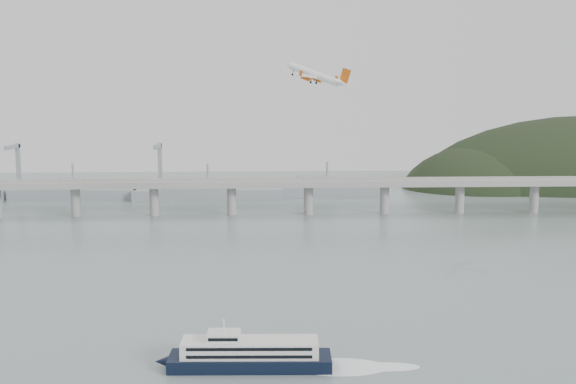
{
  "coord_description": "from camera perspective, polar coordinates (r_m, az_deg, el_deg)",
  "views": [
    {
      "loc": [
        -13.15,
        -232.53,
        77.97
      ],
      "look_at": [
        0.0,
        55.0,
        36.0
      ],
      "focal_mm": 42.0,
      "sensor_mm": 36.0,
      "label": 1
    }
  ],
  "objects": [
    {
      "name": "airliner",
      "position": [
        330.18,
        2.36,
        9.85
      ],
      "size": [
        32.01,
        30.9,
        14.5
      ],
      "rotation": [
        0.05,
        -0.32,
        2.51
      ],
      "color": "white",
      "rests_on": "ground"
    },
    {
      "name": "ferry",
      "position": [
        198.97,
        -3.23,
        -13.57
      ],
      "size": [
        76.73,
        14.66,
        14.47
      ],
      "rotation": [
        0.0,
        0.0,
        -0.04
      ],
      "color": "black",
      "rests_on": "ground"
    },
    {
      "name": "ground",
      "position": [
        245.61,
        0.6,
        -10.21
      ],
      "size": [
        900.0,
        900.0,
        0.0
      ],
      "primitive_type": "plane",
      "color": "slate",
      "rests_on": "ground"
    },
    {
      "name": "bridge",
      "position": [
        436.89,
        -1.02,
        0.36
      ],
      "size": [
        800.0,
        22.0,
        23.9
      ],
      "color": "gray",
      "rests_on": "ground"
    },
    {
      "name": "distant_fleet",
      "position": [
        522.49,
        -18.38,
        -0.02
      ],
      "size": [
        453.0,
        60.9,
        40.0
      ],
      "color": "gray",
      "rests_on": "ground"
    }
  ]
}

